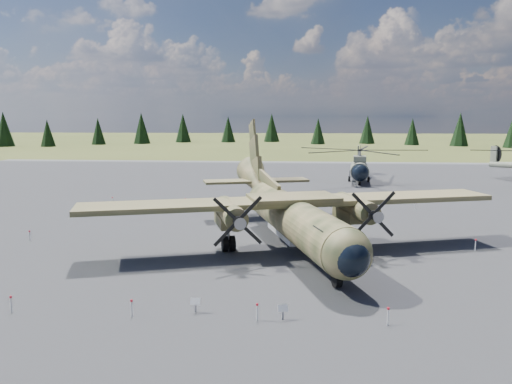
{
  "coord_description": "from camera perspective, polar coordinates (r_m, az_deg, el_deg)",
  "views": [
    {
      "loc": [
        3.74,
        -35.57,
        9.47
      ],
      "look_at": [
        0.68,
        2.0,
        3.74
      ],
      "focal_mm": 35.0,
      "sensor_mm": 36.0,
      "label": 1
    }
  ],
  "objects": [
    {
      "name": "ground",
      "position": [
        37.0,
        -1.31,
        -6.18
      ],
      "size": [
        500.0,
        500.0,
        0.0
      ],
      "primitive_type": "plane",
      "color": "brown",
      "rests_on": "ground"
    },
    {
      "name": "apron",
      "position": [
        46.7,
        -0.04,
        -3.05
      ],
      "size": [
        120.0,
        120.0,
        0.04
      ],
      "primitive_type": "cube",
      "color": "slate",
      "rests_on": "ground"
    },
    {
      "name": "transport_plane",
      "position": [
        36.52,
        3.78,
        -1.88
      ],
      "size": [
        29.25,
        26.08,
        9.78
      ],
      "rotation": [
        0.0,
        0.0,
        0.3
      ],
      "color": "#363E22",
      "rests_on": "ground"
    },
    {
      "name": "helicopter_near",
      "position": [
        72.94,
        11.76,
        3.73
      ],
      "size": [
        20.98,
        23.43,
        4.87
      ],
      "rotation": [
        0.0,
        0.0,
        -0.1
      ],
      "color": "slate",
      "rests_on": "ground"
    },
    {
      "name": "info_placard_left",
      "position": [
        24.96,
        -6.93,
        -12.48
      ],
      "size": [
        0.48,
        0.2,
        0.75
      ],
      "rotation": [
        0.0,
        0.0,
        0.0
      ],
      "color": "gray",
      "rests_on": "ground"
    },
    {
      "name": "info_placard_right",
      "position": [
        24.02,
        3.08,
        -13.3
      ],
      "size": [
        0.51,
        0.32,
        0.75
      ],
      "rotation": [
        0.0,
        0.0,
        0.27
      ],
      "color": "gray",
      "rests_on": "ground"
    },
    {
      "name": "barrier_fence",
      "position": [
        36.85,
        -2.04,
        -5.43
      ],
      "size": [
        33.12,
        29.62,
        0.85
      ],
      "color": "silver",
      "rests_on": "ground"
    },
    {
      "name": "treeline",
      "position": [
        41.87,
        -1.8,
        2.32
      ],
      "size": [
        307.8,
        311.24,
        10.98
      ],
      "color": "black",
      "rests_on": "ground"
    }
  ]
}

